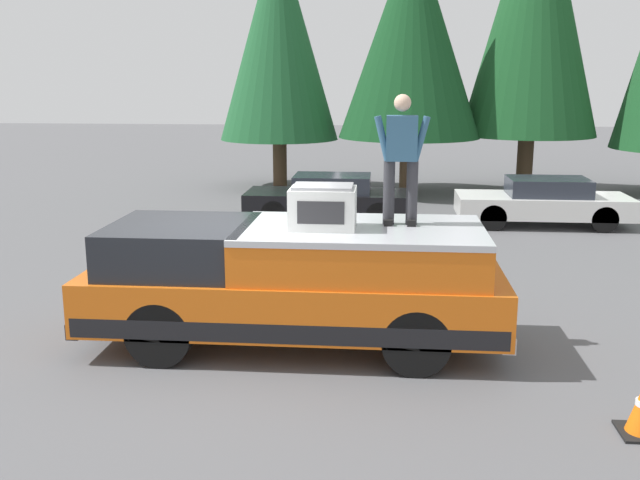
% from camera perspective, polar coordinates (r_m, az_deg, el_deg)
% --- Properties ---
extents(ground_plane, '(90.00, 90.00, 0.00)m').
position_cam_1_polar(ground_plane, '(9.82, -6.82, -8.58)').
color(ground_plane, '#565659').
extents(pickup_truck, '(2.01, 5.54, 1.65)m').
position_cam_1_polar(pickup_truck, '(9.67, -2.00, -3.38)').
color(pickup_truck, orange).
rests_on(pickup_truck, ground).
extents(compressor_unit, '(0.65, 0.84, 0.56)m').
position_cam_1_polar(compressor_unit, '(9.28, 0.23, 2.62)').
color(compressor_unit, silver).
rests_on(compressor_unit, pickup_truck).
extents(person_on_truck_bed, '(0.29, 0.72, 1.69)m').
position_cam_1_polar(person_on_truck_bed, '(9.49, 6.42, 6.58)').
color(person_on_truck_bed, '#333338').
rests_on(person_on_truck_bed, pickup_truck).
extents(parked_car_white, '(1.64, 4.10, 1.16)m').
position_cam_1_polar(parked_car_white, '(18.39, 17.19, 2.89)').
color(parked_car_white, white).
rests_on(parked_car_white, ground).
extents(parked_car_black, '(1.64, 4.10, 1.16)m').
position_cam_1_polar(parked_car_black, '(18.14, 0.73, 3.33)').
color(parked_car_black, black).
rests_on(parked_car_black, ground).
extents(conifer_left, '(4.14, 4.14, 9.77)m').
position_cam_1_polar(conifer_left, '(23.78, 16.56, 17.55)').
color(conifer_left, '#4C3826').
rests_on(conifer_left, ground).
extents(conifer_center_left, '(4.30, 4.30, 7.87)m').
position_cam_1_polar(conifer_center_left, '(22.54, 7.21, 15.79)').
color(conifer_center_left, '#4C3826').
rests_on(conifer_center_left, ground).
extents(conifer_center_right, '(3.78, 3.78, 8.05)m').
position_cam_1_polar(conifer_center_right, '(23.66, -3.30, 15.75)').
color(conifer_center_right, '#4C3826').
rests_on(conifer_center_right, ground).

